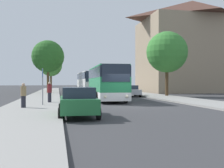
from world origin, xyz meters
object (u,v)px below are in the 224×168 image
object	(u,v)px
bus_stop_sign	(43,82)
tree_right_near	(167,52)
bus_front	(106,83)
bus_middle	(89,82)
tree_left_near	(51,65)
pedestrian_waiting_far	(50,92)
parked_car_right_near	(130,91)
pedestrian_waiting_near	(23,95)
tree_left_far	(48,56)
parked_car_left_curb	(78,102)

from	to	relation	value
bus_stop_sign	tree_right_near	bearing A→B (deg)	37.04
bus_front	bus_middle	distance (m)	15.02
tree_left_near	pedestrian_waiting_far	bearing A→B (deg)	-88.71
parked_car_right_near	bus_front	bearing A→B (deg)	59.72
pedestrian_waiting_far	tree_right_near	size ratio (longest dim) A/B	0.21
pedestrian_waiting_near	pedestrian_waiting_far	distance (m)	4.66
tree_left_far	bus_front	bearing A→B (deg)	-70.66
bus_middle	pedestrian_waiting_near	distance (m)	23.86
parked_car_left_curb	bus_stop_sign	world-z (taller)	bus_stop_sign
parked_car_left_curb	tree_left_far	size ratio (longest dim) A/B	0.48
pedestrian_waiting_near	tree_left_far	size ratio (longest dim) A/B	0.19
parked_car_left_curb	pedestrian_waiting_far	xyz separation A→B (m)	(-1.72, 8.70, 0.20)
tree_right_near	parked_car_right_near	bearing A→B (deg)	161.26
pedestrian_waiting_near	tree_left_near	bearing A→B (deg)	-120.74
bus_middle	parked_car_right_near	xyz separation A→B (m)	(4.35, -8.56, -1.05)
tree_right_near	bus_front	bearing A→B (deg)	-150.17
bus_front	tree_left_near	xyz separation A→B (m)	(-6.12, 27.71, 3.42)
bus_stop_sign	tree_left_near	distance (m)	33.86
parked_car_left_curb	pedestrian_waiting_near	distance (m)	5.39
bus_front	tree_left_far	world-z (taller)	tree_left_far
parked_car_left_curb	parked_car_right_near	size ratio (longest dim) A/B	0.86
tree_left_near	tree_left_far	distance (m)	9.70
bus_front	pedestrian_waiting_far	xyz separation A→B (m)	(-5.42, -3.41, -0.77)
pedestrian_waiting_far	tree_left_far	size ratio (longest dim) A/B	0.20
bus_front	bus_middle	size ratio (longest dim) A/B	0.96
bus_front	pedestrian_waiting_near	xyz separation A→B (m)	(-6.96, -7.81, -0.82)
bus_stop_sign	pedestrian_waiting_near	distance (m)	2.31
parked_car_left_curb	tree_right_near	size ratio (longest dim) A/B	0.51
bus_front	bus_middle	bearing A→B (deg)	91.79
bus_middle	bus_stop_sign	distance (m)	21.78
parked_car_right_near	bus_stop_sign	world-z (taller)	bus_stop_sign
bus_middle	pedestrian_waiting_near	bearing A→B (deg)	-108.19
tree_left_near	tree_right_near	size ratio (longest dim) A/B	0.90
tree_left_far	bus_stop_sign	bearing A→B (deg)	-88.82
bus_stop_sign	pedestrian_waiting_far	xyz separation A→B (m)	(0.42, 2.57, -0.81)
pedestrian_waiting_far	pedestrian_waiting_near	bearing A→B (deg)	106.12
parked_car_right_near	tree_left_far	bearing A→B (deg)	-44.08
bus_stop_sign	pedestrian_waiting_near	xyz separation A→B (m)	(-1.12, -1.83, -0.86)
parked_car_right_near	tree_left_far	xyz separation A→B (m)	(-10.63, 11.59, 5.28)
bus_middle	tree_left_near	size ratio (longest dim) A/B	1.53
parked_car_right_near	tree_right_near	xyz separation A→B (m)	(4.37, -1.48, 4.85)
bus_middle	pedestrian_waiting_near	world-z (taller)	bus_middle
tree_right_near	pedestrian_waiting_far	bearing A→B (deg)	-149.25
tree_left_far	pedestrian_waiting_far	bearing A→B (deg)	-87.57
parked_car_left_curb	tree_left_near	world-z (taller)	tree_left_near
parked_car_right_near	bus_stop_sign	size ratio (longest dim) A/B	1.76
tree_left_near	tree_right_near	bearing A→B (deg)	-56.96
pedestrian_waiting_far	tree_left_near	bearing A→B (deg)	-53.34
parked_car_right_near	pedestrian_waiting_far	bearing A→B (deg)	48.80
tree_left_far	tree_left_near	bearing A→B (deg)	88.74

